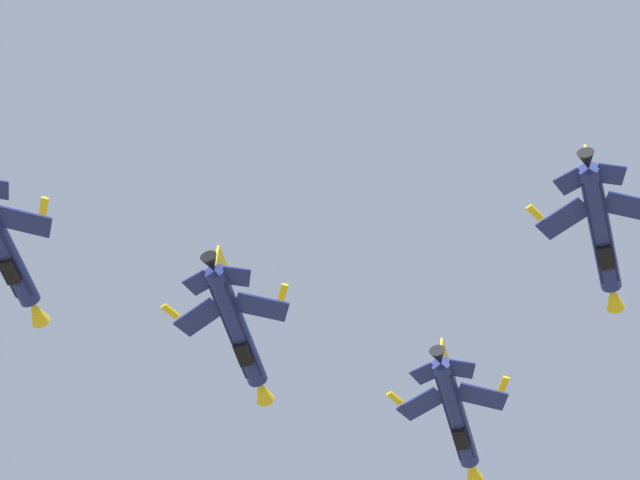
{
  "coord_description": "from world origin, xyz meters",
  "views": [
    {
      "loc": [
        0.96,
        1.91,
        1.89
      ],
      "look_at": [
        -24.58,
        68.77,
        95.16
      ],
      "focal_mm": 84.31,
      "sensor_mm": 36.0,
      "label": 1
    }
  ],
  "objects_px": {
    "fighter_jet_lead": "(456,416)",
    "fighter_jet_left_outer": "(3,246)",
    "fighter_jet_right_wing": "(601,232)",
    "fighter_jet_left_wing": "(238,330)"
  },
  "relations": [
    {
      "from": "fighter_jet_lead",
      "to": "fighter_jet_right_wing",
      "type": "bearing_deg",
      "value": -46.25
    },
    {
      "from": "fighter_jet_lead",
      "to": "fighter_jet_left_outer",
      "type": "relative_size",
      "value": 1.0
    },
    {
      "from": "fighter_jet_left_wing",
      "to": "fighter_jet_lead",
      "type": "bearing_deg",
      "value": 46.33
    },
    {
      "from": "fighter_jet_lead",
      "to": "fighter_jet_left_outer",
      "type": "distance_m",
      "value": 41.18
    },
    {
      "from": "fighter_jet_lead",
      "to": "fighter_jet_right_wing",
      "type": "relative_size",
      "value": 1.0
    },
    {
      "from": "fighter_jet_lead",
      "to": "fighter_jet_left_outer",
      "type": "height_order",
      "value": "fighter_jet_lead"
    },
    {
      "from": "fighter_jet_lead",
      "to": "fighter_jet_left_wing",
      "type": "bearing_deg",
      "value": -133.67
    },
    {
      "from": "fighter_jet_right_wing",
      "to": "fighter_jet_left_wing",
      "type": "bearing_deg",
      "value": 179.74
    },
    {
      "from": "fighter_jet_right_wing",
      "to": "fighter_jet_left_outer",
      "type": "relative_size",
      "value": 1.0
    },
    {
      "from": "fighter_jet_left_wing",
      "to": "fighter_jet_right_wing",
      "type": "bearing_deg",
      "value": -0.26
    }
  ]
}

